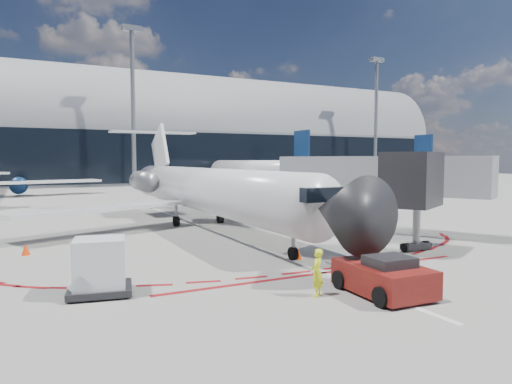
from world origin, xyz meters
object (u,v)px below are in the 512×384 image
pushback_tug (384,277)px  ramp_worker (317,273)px  uld_container (100,267)px  regional_jet (206,189)px

pushback_tug → ramp_worker: (-2.15, 0.81, 0.21)m
ramp_worker → uld_container: uld_container is taller
regional_jet → ramp_worker: regional_jet is taller
pushback_tug → ramp_worker: 2.30m
regional_jet → pushback_tug: (-0.01, -17.05, -1.98)m
regional_jet → ramp_worker: (-2.16, -16.25, -1.77)m
pushback_tug → uld_container: size_ratio=2.25×
uld_container → regional_jet: bearing=67.2°
ramp_worker → uld_container: bearing=-64.8°
regional_jet → ramp_worker: bearing=-97.6°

